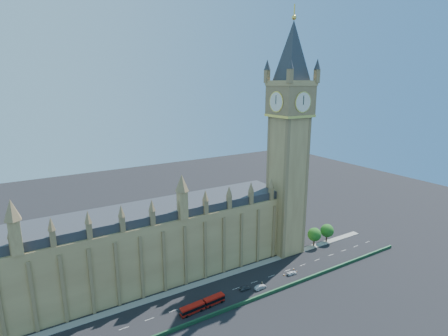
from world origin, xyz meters
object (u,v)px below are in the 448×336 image
red_bus (203,305)px  car_grey (245,288)px  car_white (292,273)px  car_silver (260,287)px

red_bus → car_grey: (17.64, 1.58, -0.74)m
car_grey → car_white: 21.17m
red_bus → car_silver: size_ratio=3.51×
red_bus → car_white: (38.79, 0.74, -0.83)m
car_silver → car_white: bearing=-88.0°
car_white → car_silver: bearing=97.0°
red_bus → car_silver: bearing=-5.6°
car_silver → car_white: (16.18, 1.50, -0.16)m
car_silver → red_bus: bearing=84.8°
car_grey → car_silver: car_silver is taller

